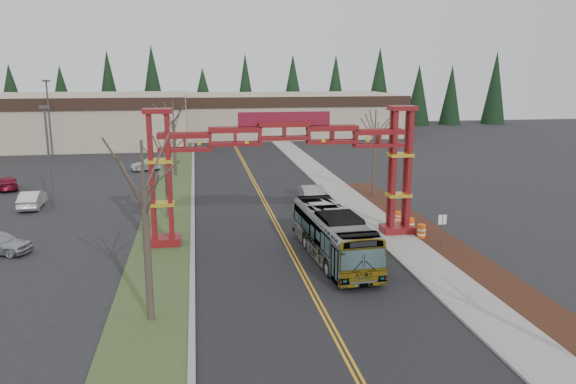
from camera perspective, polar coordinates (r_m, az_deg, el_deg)
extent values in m
plane|color=black|center=(22.00, 7.36, -18.64)|extent=(200.00, 200.00, 0.00)
cube|color=black|center=(44.82, -1.77, -2.20)|extent=(12.00, 110.00, 0.02)
cube|color=orange|center=(44.81, -1.92, -2.19)|extent=(0.12, 100.00, 0.01)
cube|color=orange|center=(44.84, -1.61, -2.17)|extent=(0.12, 100.00, 0.01)
cube|color=gray|center=(45.99, 5.85, -1.80)|extent=(0.30, 110.00, 0.15)
cube|color=gray|center=(46.39, 7.58, -1.72)|extent=(2.60, 110.00, 0.14)
cube|color=black|center=(34.10, 19.20, -7.58)|extent=(2.60, 50.00, 0.12)
cube|color=#344A25|center=(44.52, -12.04, -2.54)|extent=(4.00, 110.00, 0.08)
cube|color=gray|center=(44.45, -9.66, -2.41)|extent=(0.30, 110.00, 0.15)
cube|color=#64120D|center=(37.72, -12.51, -4.87)|extent=(2.20, 1.60, 0.60)
cube|color=#64120D|center=(36.39, -13.71, 1.43)|extent=(0.28, 0.28, 8.00)
cube|color=#64120D|center=(36.32, -11.98, 1.49)|extent=(0.28, 0.28, 8.00)
cube|color=#64120D|center=(37.08, -13.64, 1.63)|extent=(0.28, 0.28, 8.00)
cube|color=#64120D|center=(37.01, -11.94, 1.69)|extent=(0.28, 0.28, 8.00)
cube|color=yellow|center=(37.07, -12.69, -1.17)|extent=(1.60, 1.10, 0.22)
cube|color=yellow|center=(36.53, -12.89, 3.10)|extent=(1.60, 1.10, 0.22)
cube|color=#64120D|center=(36.17, -13.14, 8.03)|extent=(1.80, 1.20, 0.30)
cube|color=#64120D|center=(40.05, 11.03, -3.78)|extent=(2.20, 1.60, 0.60)
cube|color=#64120D|center=(38.58, 10.71, 2.17)|extent=(0.28, 0.28, 8.00)
cube|color=#64120D|center=(38.97, 12.23, 2.21)|extent=(0.28, 0.28, 8.00)
cube|color=#64120D|center=(39.23, 10.36, 2.35)|extent=(0.28, 0.28, 8.00)
cube|color=#64120D|center=(39.61, 11.86, 2.39)|extent=(0.28, 0.28, 8.00)
cube|color=yellow|center=(39.44, 11.18, -0.29)|extent=(1.60, 1.10, 0.22)
cube|color=yellow|center=(38.93, 11.35, 3.73)|extent=(1.60, 1.10, 0.22)
cube|color=#64120D|center=(38.60, 11.55, 8.36)|extent=(1.80, 1.20, 0.30)
cube|color=#64120D|center=(36.65, -0.39, 6.44)|extent=(16.00, 0.90, 1.00)
cube|color=#64120D|center=(36.75, -0.38, 5.04)|extent=(16.00, 0.90, 0.60)
cube|color=maroon|center=(36.58, -0.39, 7.45)|extent=(6.00, 0.25, 0.90)
cube|color=tan|center=(93.54, -24.55, 6.66)|extent=(46.00, 22.00, 7.50)
cube|color=black|center=(82.70, -26.70, 7.91)|extent=(46.00, 0.40, 1.60)
cube|color=tan|center=(99.55, -0.25, 7.91)|extent=(38.00, 20.00, 7.00)
cube|color=black|center=(89.43, 0.78, 9.13)|extent=(38.00, 0.40, 1.60)
cone|color=black|center=(114.76, -26.01, 8.77)|extent=(5.60, 5.60, 13.00)
cylinder|color=#382D26|center=(115.14, -25.74, 5.95)|extent=(0.80, 0.80, 1.60)
cone|color=black|center=(112.66, -21.82, 9.09)|extent=(5.60, 5.60, 13.00)
cylinder|color=#382D26|center=(113.05, -21.59, 6.21)|extent=(0.80, 0.80, 1.60)
cone|color=black|center=(111.17, -17.49, 9.37)|extent=(5.60, 5.60, 13.00)
cylinder|color=#382D26|center=(111.56, -17.30, 6.45)|extent=(0.80, 0.80, 1.60)
cone|color=black|center=(110.32, -13.06, 9.60)|extent=(5.60, 5.60, 13.00)
cylinder|color=#382D26|center=(110.72, -12.91, 6.65)|extent=(0.80, 0.80, 1.60)
cone|color=black|center=(110.12, -8.58, 9.77)|extent=(5.60, 5.60, 13.00)
cylinder|color=#382D26|center=(110.52, -8.48, 6.82)|extent=(0.80, 0.80, 1.60)
cone|color=black|center=(110.58, -4.11, 9.89)|extent=(5.60, 5.60, 13.00)
cylinder|color=#382D26|center=(110.97, -4.06, 6.95)|extent=(0.80, 0.80, 1.60)
cone|color=black|center=(111.68, 0.31, 9.94)|extent=(5.60, 5.60, 13.00)
cylinder|color=#382D26|center=(112.07, 0.30, 7.03)|extent=(0.80, 0.80, 1.60)
cone|color=black|center=(113.41, 4.61, 9.94)|extent=(5.60, 5.60, 13.00)
cylinder|color=#382D26|center=(113.80, 4.56, 7.07)|extent=(0.80, 0.80, 1.60)
cone|color=black|center=(115.74, 8.76, 9.89)|extent=(5.60, 5.60, 13.00)
cylinder|color=#382D26|center=(116.12, 8.67, 7.08)|extent=(0.80, 0.80, 1.60)
cone|color=black|center=(118.64, 12.72, 9.79)|extent=(5.60, 5.60, 13.00)
cylinder|color=#382D26|center=(119.00, 12.59, 7.05)|extent=(0.80, 0.80, 1.60)
cone|color=black|center=(122.06, 16.48, 9.65)|extent=(5.60, 5.60, 13.00)
cylinder|color=#382D26|center=(122.41, 16.32, 6.99)|extent=(0.80, 0.80, 1.60)
cone|color=black|center=(125.96, 20.02, 9.49)|extent=(5.60, 5.60, 13.00)
cylinder|color=#382D26|center=(126.30, 19.83, 6.91)|extent=(0.80, 0.80, 1.60)
imported|color=#929499|center=(33.99, 4.63, -4.38)|extent=(3.13, 11.02, 3.04)
imported|color=#A5A8AD|center=(46.93, 2.53, -0.49)|extent=(1.80, 5.10, 1.68)
imported|color=white|center=(51.11, -24.55, -0.68)|extent=(1.76, 4.48, 1.45)
imported|color=maroon|center=(60.01, -26.62, 0.82)|extent=(3.07, 4.59, 1.23)
imported|color=#9A9DA1|center=(65.67, -13.88, 2.72)|extent=(4.33, 2.79, 1.35)
cylinder|color=#382D26|center=(26.05, -14.07, -6.43)|extent=(0.34, 0.34, 6.13)
cylinder|color=#382D26|center=(25.05, -14.56, 2.52)|extent=(0.13, 0.13, 2.31)
cylinder|color=#382D26|center=(44.04, -12.17, 0.45)|extent=(0.30, 0.30, 4.79)
cylinder|color=#382D26|center=(43.49, -12.37, 4.73)|extent=(0.11, 0.11, 2.04)
cylinder|color=#382D26|center=(61.45, -11.45, 4.37)|extent=(0.33, 0.33, 5.97)
cylinder|color=#382D26|center=(61.03, -11.62, 8.11)|extent=(0.12, 0.12, 2.28)
cylinder|color=#382D26|center=(50.90, 8.74, 2.71)|extent=(0.31, 0.31, 5.72)
cylinder|color=#382D26|center=(50.40, 8.89, 7.02)|extent=(0.12, 0.12, 2.15)
cylinder|color=#3F3F44|center=(49.50, -23.11, 3.06)|extent=(0.18, 0.18, 8.23)
cube|color=#3F3F44|center=(49.07, -23.53, 7.91)|extent=(0.73, 0.37, 0.23)
cylinder|color=#3F3F44|center=(80.68, -23.07, 6.83)|extent=(0.22, 0.22, 9.69)
cube|color=#3F3F44|center=(80.43, -23.37, 10.33)|extent=(0.86, 0.43, 0.27)
cylinder|color=#3F3F44|center=(37.09, 15.34, -3.96)|extent=(0.06, 0.06, 2.29)
cube|color=white|center=(36.87, 15.42, -2.72)|extent=(0.52, 0.07, 0.62)
cylinder|color=#FA5E0D|center=(39.12, 13.41, -3.95)|extent=(0.54, 0.54, 1.04)
cylinder|color=white|center=(39.08, 13.42, -3.73)|extent=(0.56, 0.56, 0.12)
cylinder|color=white|center=(39.17, 13.39, -4.17)|extent=(0.56, 0.56, 0.12)
cylinder|color=#FA5E0D|center=(40.32, 12.31, -3.37)|extent=(0.57, 0.57, 1.09)
cylinder|color=white|center=(40.28, 12.32, -3.15)|extent=(0.59, 0.59, 0.13)
cylinder|color=white|center=(40.37, 12.30, -3.59)|extent=(0.59, 0.59, 0.13)
cylinder|color=#FA5E0D|center=(42.80, 11.13, -2.54)|extent=(0.46, 0.46, 0.88)
cylinder|color=white|center=(42.76, 11.14, -2.37)|extent=(0.48, 0.48, 0.11)
cylinder|color=white|center=(42.83, 11.13, -2.72)|extent=(0.48, 0.48, 0.11)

